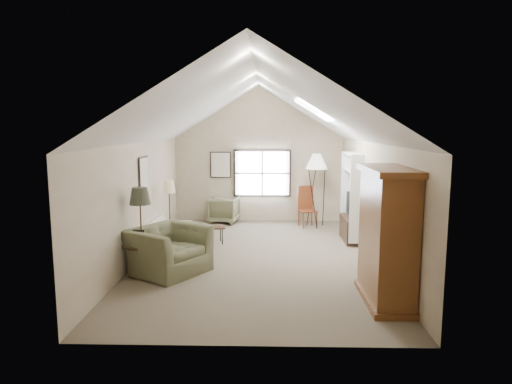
{
  "coord_description": "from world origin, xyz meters",
  "views": [
    {
      "loc": [
        0.25,
        -9.61,
        2.86
      ],
      "look_at": [
        0.0,
        0.4,
        1.4
      ],
      "focal_mm": 32.0,
      "sensor_mm": 36.0,
      "label": 1
    }
  ],
  "objects_px": {
    "side_table": "(139,260)",
    "side_chair": "(308,207)",
    "sofa": "(159,237)",
    "coffee_table": "(207,235)",
    "armoire": "(387,236)",
    "armchair_near": "(168,250)",
    "armchair_far": "(224,210)"
  },
  "relations": [
    {
      "from": "sofa",
      "to": "side_chair",
      "type": "height_order",
      "value": "side_chair"
    },
    {
      "from": "armchair_near",
      "to": "side_table",
      "type": "height_order",
      "value": "armchair_near"
    },
    {
      "from": "side_table",
      "to": "side_chair",
      "type": "xyz_separation_m",
      "value": [
        3.6,
        4.3,
        0.28
      ]
    },
    {
      "from": "sofa",
      "to": "coffee_table",
      "type": "distance_m",
      "value": 1.3
    },
    {
      "from": "armchair_near",
      "to": "side_chair",
      "type": "relative_size",
      "value": 1.19
    },
    {
      "from": "side_table",
      "to": "armoire",
      "type": "bearing_deg",
      "value": -15.2
    },
    {
      "from": "armchair_far",
      "to": "armchair_near",
      "type": "bearing_deg",
      "value": 92.78
    },
    {
      "from": "side_table",
      "to": "side_chair",
      "type": "bearing_deg",
      "value": 50.08
    },
    {
      "from": "armchair_far",
      "to": "side_table",
      "type": "height_order",
      "value": "armchair_far"
    },
    {
      "from": "sofa",
      "to": "armchair_near",
      "type": "xyz_separation_m",
      "value": [
        0.52,
        -1.4,
        0.09
      ]
    },
    {
      "from": "armoire",
      "to": "side_chair",
      "type": "relative_size",
      "value": 1.88
    },
    {
      "from": "armoire",
      "to": "armchair_near",
      "type": "bearing_deg",
      "value": 160.2
    },
    {
      "from": "coffee_table",
      "to": "side_chair",
      "type": "xyz_separation_m",
      "value": [
        2.62,
        1.86,
        0.37
      ]
    },
    {
      "from": "armchair_near",
      "to": "armchair_far",
      "type": "xyz_separation_m",
      "value": [
        0.64,
        4.71,
        -0.07
      ]
    },
    {
      "from": "armchair_far",
      "to": "side_table",
      "type": "xyz_separation_m",
      "value": [
        -1.16,
        -4.91,
        -0.07
      ]
    },
    {
      "from": "coffee_table",
      "to": "side_chair",
      "type": "relative_size",
      "value": 0.71
    },
    {
      "from": "sofa",
      "to": "side_chair",
      "type": "bearing_deg",
      "value": -48.22
    },
    {
      "from": "coffee_table",
      "to": "side_chair",
      "type": "height_order",
      "value": "side_chair"
    },
    {
      "from": "armoire",
      "to": "armchair_far",
      "type": "relative_size",
      "value": 2.62
    },
    {
      "from": "armchair_far",
      "to": "side_table",
      "type": "bearing_deg",
      "value": 87.21
    },
    {
      "from": "armchair_far",
      "to": "coffee_table",
      "type": "bearing_deg",
      "value": 96.41
    },
    {
      "from": "sofa",
      "to": "armchair_near",
      "type": "distance_m",
      "value": 1.5
    },
    {
      "from": "armoire",
      "to": "coffee_table",
      "type": "height_order",
      "value": "armoire"
    },
    {
      "from": "sofa",
      "to": "side_chair",
      "type": "relative_size",
      "value": 2.11
    },
    {
      "from": "armchair_near",
      "to": "side_table",
      "type": "bearing_deg",
      "value": 144.62
    },
    {
      "from": "coffee_table",
      "to": "side_chair",
      "type": "distance_m",
      "value": 3.23
    },
    {
      "from": "sofa",
      "to": "coffee_table",
      "type": "xyz_separation_m",
      "value": [
        0.99,
        0.84,
        -0.15
      ]
    },
    {
      "from": "coffee_table",
      "to": "side_table",
      "type": "distance_m",
      "value": 2.63
    },
    {
      "from": "armchair_near",
      "to": "side_table",
      "type": "distance_m",
      "value": 0.58
    },
    {
      "from": "coffee_table",
      "to": "side_chair",
      "type": "bearing_deg",
      "value": 35.46
    },
    {
      "from": "armchair_far",
      "to": "armoire",
      "type": "bearing_deg",
      "value": 128.34
    },
    {
      "from": "armchair_near",
      "to": "coffee_table",
      "type": "bearing_deg",
      "value": 22.05
    }
  ]
}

